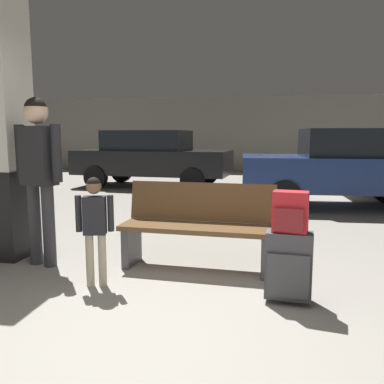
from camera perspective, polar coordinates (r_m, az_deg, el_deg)
The scene contains 9 objects.
ground_plane at distance 6.74m, azimuth 2.71°, elevation -4.38°, with size 18.00×18.00×0.10m, color gray.
garage_back_wall at distance 15.41m, azimuth 6.88°, elevation 8.01°, with size 18.00×0.12×2.80m, color gray.
bench at distance 4.29m, azimuth 0.84°, elevation -4.84°, with size 1.63×0.62×0.89m.
suitcase at distance 3.52m, azimuth 13.40°, elevation -10.01°, with size 0.40×0.26×0.60m.
backpack_bright at distance 3.41m, azimuth 13.64°, elevation -2.81°, with size 0.30×0.23×0.34m.
child at distance 3.82m, azimuth -13.51°, elevation -3.82°, with size 0.34×0.20×1.02m.
adult at distance 4.56m, azimuth -20.75°, elevation 3.76°, with size 0.59×0.30×1.78m.
parked_car_far at distance 11.00m, azimuth -5.65°, elevation 4.92°, with size 4.23×2.06×1.51m.
parked_car_near at distance 8.36m, azimuth 21.64°, elevation 3.41°, with size 4.18×1.95×1.51m.
Camera 1 is at (0.81, -2.53, 1.40)m, focal length 37.98 mm.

